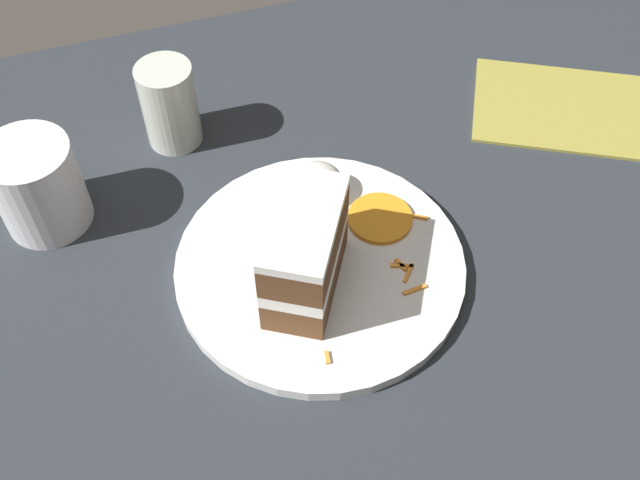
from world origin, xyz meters
TOP-DOWN VIEW (x-y plane):
  - ground_plane at (0.00, 0.00)m, footprint 6.00×6.00m
  - dining_table at (0.00, 0.00)m, footprint 1.32×0.91m
  - plate at (0.05, 0.01)m, footprint 0.29×0.29m
  - cake_slice at (0.03, -0.01)m, footprint 0.11×0.13m
  - cream_dollop at (0.07, 0.09)m, footprint 0.06×0.05m
  - orange_garnish at (0.12, 0.04)m, footprint 0.07×0.07m
  - carrot_shreds_scatter at (0.11, -0.01)m, footprint 0.16×0.19m
  - drinking_glass at (-0.05, 0.24)m, footprint 0.06×0.06m
  - coffee_mug at (-0.20, 0.16)m, footprint 0.09×0.09m
  - menu_card at (0.43, 0.13)m, footprint 0.31×0.26m

SIDE VIEW (x-z plane):
  - ground_plane at x=0.00m, z-range 0.00..0.00m
  - dining_table at x=0.00m, z-range 0.00..0.03m
  - menu_card at x=0.43m, z-range 0.03..0.03m
  - plate at x=0.05m, z-range 0.03..0.04m
  - carrot_shreds_scatter at x=0.11m, z-range 0.04..0.05m
  - orange_garnish at x=0.12m, z-range 0.04..0.05m
  - cream_dollop at x=0.07m, z-range 0.04..0.08m
  - drinking_glass at x=-0.05m, z-range 0.02..0.12m
  - coffee_mug at x=-0.20m, z-range 0.03..0.13m
  - cake_slice at x=0.03m, z-range 0.04..0.14m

